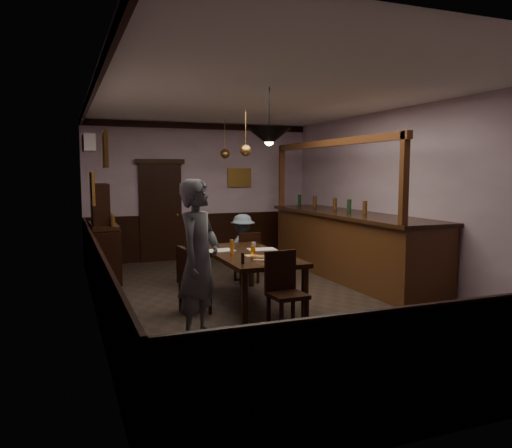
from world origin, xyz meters
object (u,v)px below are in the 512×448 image
dining_table (248,257)px  person_seated_right (243,247)px  chair_far_right (248,255)px  chair_side (189,277)px  soda_can (253,250)px  chair_far_left (197,257)px  sideboard (103,242)px  pendant_brass_mid (246,150)px  person_standing (199,260)px  pendant_iron (269,137)px  bar_counter (349,243)px  person_seated_left (193,250)px  coffee_cup (284,254)px  pendant_brass_far (225,154)px  chair_near (284,287)px

dining_table → person_seated_right: size_ratio=1.87×
chair_far_right → chair_side: bearing=47.7°
soda_can → chair_far_left: bearing=108.4°
sideboard → pendant_brass_mid: bearing=-25.0°
chair_far_left → sideboard: size_ratio=0.54×
person_standing → pendant_brass_mid: bearing=11.3°
chair_far_right → pendant_iron: pendant_iron is taller
soda_can → bar_counter: bar_counter is taller
chair_side → soda_can: chair_side is taller
person_seated_right → pendant_brass_mid: bearing=74.6°
dining_table → chair_side: chair_side is taller
person_seated_left → sideboard: sideboard is taller
chair_far_left → bar_counter: (2.80, -0.24, 0.12)m
person_seated_right → coffee_cup: bearing=71.4°
person_seated_left → chair_far_right: bearing=152.4°
chair_side → sideboard: 2.81m
chair_side → pendant_iron: (0.92, -0.61, 1.87)m
soda_can → pendant_iron: pendant_iron is taller
coffee_cup → chair_side: bearing=164.5°
sideboard → chair_side: bearing=-70.9°
chair_far_right → pendant_brass_far: 2.62m
chair_near → person_seated_left: person_seated_left is taller
sideboard → soda_can: bearing=-54.0°
pendant_brass_far → chair_side: bearing=-115.5°
sideboard → pendant_brass_far: 3.06m
bar_counter → person_seated_right: bearing=164.9°
bar_counter → pendant_brass_mid: (-1.89, 0.34, 1.67)m
pendant_brass_mid → pendant_iron: bearing=-102.4°
chair_far_left → person_seated_left: (0.01, 0.28, 0.08)m
chair_far_right → chair_side: size_ratio=0.97×
person_seated_right → pendant_brass_mid: 1.71m
person_seated_left → coffee_cup: person_seated_left is taller
dining_table → chair_far_left: (-0.44, 1.28, -0.17)m
person_seated_right → sideboard: bearing=-35.9°
sideboard → pendant_brass_mid: size_ratio=2.13×
chair_far_right → person_standing: 2.97m
chair_near → pendant_brass_mid: 3.26m
person_seated_right → pendant_iron: (-0.48, -2.34, 1.78)m
chair_side → pendant_iron: 2.17m
chair_near → soda_can: chair_near is taller
chair_far_right → sideboard: (-2.31, 1.18, 0.20)m
chair_near → pendant_brass_far: bearing=77.9°
chair_near → coffee_cup: chair_near is taller
pendant_iron → chair_far_left: bearing=101.8°
chair_near → sideboard: (-1.82, 3.77, 0.16)m
dining_table → coffee_cup: 0.65m
person_seated_right → pendant_brass_mid: pendant_brass_mid is taller
soda_can → bar_counter: (2.33, 1.16, -0.18)m
chair_near → pendant_iron: (0.01, 0.52, 1.84)m
pendant_brass_mid → chair_side: bearing=-131.7°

